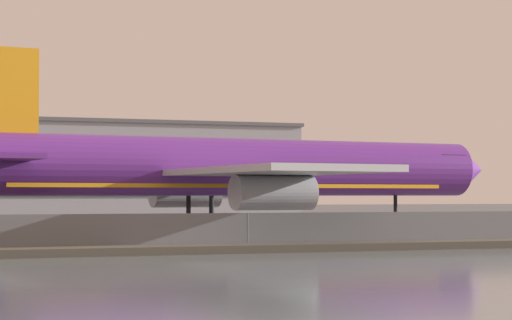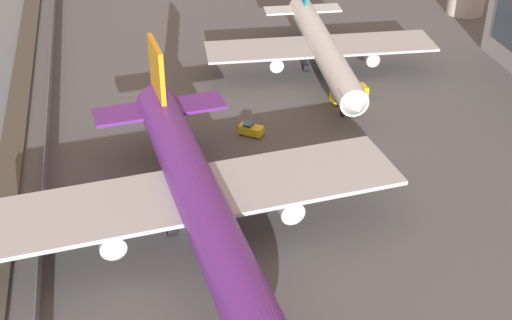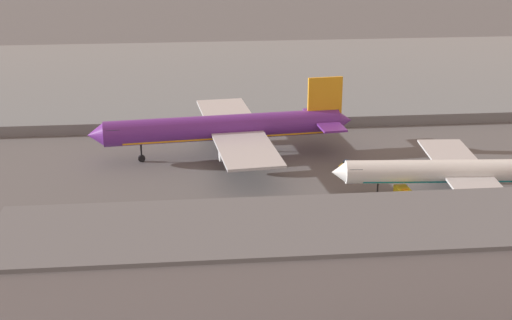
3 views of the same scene
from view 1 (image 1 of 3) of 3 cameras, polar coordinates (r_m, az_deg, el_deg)
The scene contains 5 objects.
ground_plane at distance 82.46m, azimuth -4.14°, elevation -4.49°, with size 500.00×500.00×0.00m, color #565659.
shoreline_seawall at distance 62.96m, azimuth 0.87°, elevation -5.04°, with size 320.00×3.00×0.50m.
perimeter_fence at distance 67.14m, azimuth -0.48°, elevation -4.05°, with size 280.00×0.10×2.37m.
cargo_jet_purple at distance 83.71m, azimuth -1.69°, elevation -0.54°, with size 51.69×44.63×14.99m.
terminal_building at distance 142.03m, azimuth -11.75°, elevation -0.59°, with size 70.74×15.41×13.90m.
Camera 1 is at (-22.01, -79.39, 3.60)m, focal length 70.00 mm.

